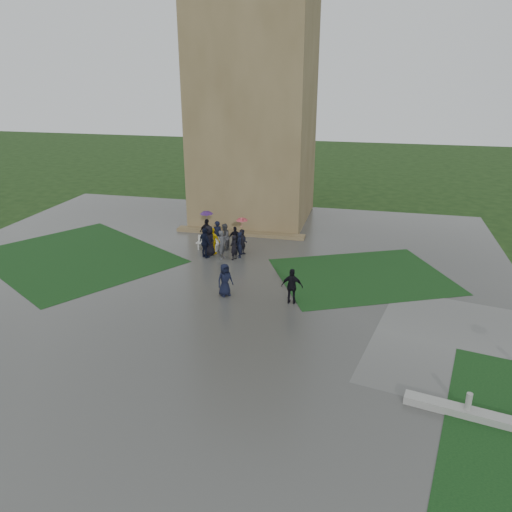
% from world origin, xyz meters
% --- Properties ---
extents(ground, '(120.00, 120.00, 0.00)m').
position_xyz_m(ground, '(0.00, 0.00, 0.00)').
color(ground, black).
extents(plaza, '(34.00, 34.00, 0.02)m').
position_xyz_m(plaza, '(0.00, 2.00, 0.01)').
color(plaza, '#3B3B39').
rests_on(plaza, ground).
extents(lawn_inset_left, '(14.10, 13.46, 0.01)m').
position_xyz_m(lawn_inset_left, '(-8.50, 4.00, 0.03)').
color(lawn_inset_left, black).
rests_on(lawn_inset_left, plaza).
extents(lawn_inset_right, '(11.12, 10.15, 0.01)m').
position_xyz_m(lawn_inset_right, '(8.50, 5.00, 0.03)').
color(lawn_inset_right, black).
rests_on(lawn_inset_right, plaza).
extents(tower, '(8.00, 8.00, 18.00)m').
position_xyz_m(tower, '(0.00, 15.00, 9.00)').
color(tower, brown).
rests_on(tower, ground).
extents(tower_plinth, '(9.00, 0.80, 0.22)m').
position_xyz_m(tower_plinth, '(0.00, 10.60, 0.13)').
color(tower_plinth, brown).
rests_on(tower_plinth, plaza).
extents(bench, '(1.50, 0.54, 0.85)m').
position_xyz_m(bench, '(-1.14, 7.18, 0.46)').
color(bench, '#B9B9B4').
rests_on(bench, plaza).
extents(visitor_cluster, '(3.47, 3.02, 2.37)m').
position_xyz_m(visitor_cluster, '(-0.31, 6.81, 0.98)').
color(visitor_cluster, black).
rests_on(visitor_cluster, plaza).
extents(pedestrian_mid, '(0.98, 0.98, 1.69)m').
position_xyz_m(pedestrian_mid, '(1.85, 0.86, 0.87)').
color(pedestrian_mid, black).
rests_on(pedestrian_mid, plaza).
extents(pedestrian_near, '(1.05, 0.61, 1.78)m').
position_xyz_m(pedestrian_near, '(5.27, 0.76, 0.91)').
color(pedestrian_near, black).
rests_on(pedestrian_near, plaza).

